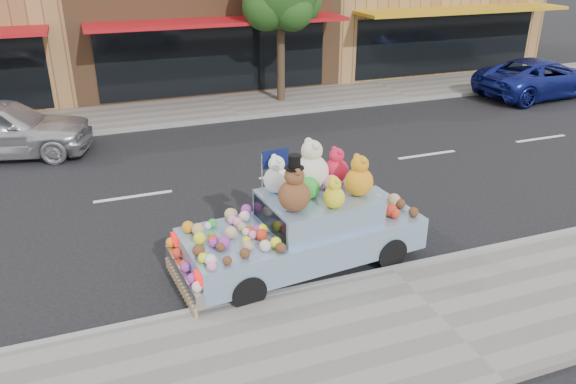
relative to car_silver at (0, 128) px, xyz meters
name	(u,v)px	position (x,y,z in m)	size (l,w,h in m)	color
ground	(293,174)	(7.01, -4.01, -0.81)	(120.00, 120.00, 0.00)	black
near_sidewalk	(440,319)	(7.01, -10.51, -0.75)	(60.00, 3.00, 0.12)	gray
far_sidewalk	(228,107)	(7.01, 2.49, -0.75)	(60.00, 3.00, 0.12)	gray
near_kerb	(391,270)	(7.01, -9.01, -0.74)	(60.00, 0.12, 0.13)	gray
far_kerb	(240,118)	(7.01, 0.99, -0.74)	(60.00, 0.12, 0.13)	gray
car_silver	(0,128)	(0.00, 0.00, 0.00)	(1.90, 4.73, 1.61)	silver
car_blue	(541,78)	(18.55, 0.01, -0.09)	(2.37, 5.14, 1.43)	navy
art_car	(304,224)	(5.65, -8.15, 0.02)	(4.63, 2.17, 2.34)	black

